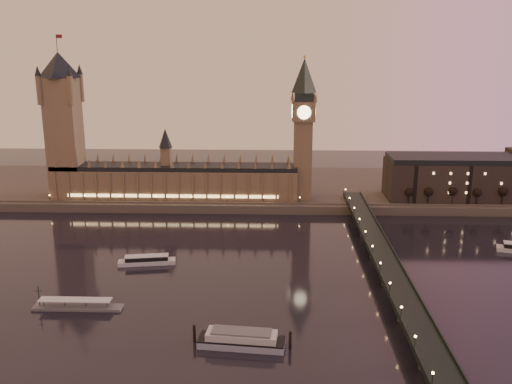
# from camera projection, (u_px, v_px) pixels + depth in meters

# --- Properties ---
(ground) EXTENTS (700.00, 700.00, 0.00)m
(ground) POSITION_uv_depth(u_px,v_px,m) (212.00, 268.00, 308.80)
(ground) COLOR black
(ground) RESTS_ON ground
(far_embankment) EXTENTS (560.00, 130.00, 6.00)m
(far_embankment) POSITION_uv_depth(u_px,v_px,m) (270.00, 188.00, 466.52)
(far_embankment) COLOR #423D35
(far_embankment) RESTS_ON ground
(palace_of_westminster) EXTENTS (180.00, 26.62, 52.00)m
(palace_of_westminster) POSITION_uv_depth(u_px,v_px,m) (175.00, 177.00, 421.44)
(palace_of_westminster) COLOR brown
(palace_of_westminster) RESTS_ON ground
(victoria_tower) EXTENTS (31.68, 31.68, 118.00)m
(victoria_tower) POSITION_uv_depth(u_px,v_px,m) (63.00, 117.00, 412.72)
(victoria_tower) COLOR brown
(victoria_tower) RESTS_ON ground
(big_ben) EXTENTS (17.68, 17.68, 104.00)m
(big_ben) POSITION_uv_depth(u_px,v_px,m) (303.00, 121.00, 407.66)
(big_ben) COLOR brown
(big_ben) RESTS_ON ground
(westminster_bridge) EXTENTS (13.20, 260.00, 15.30)m
(westminster_bridge) POSITION_uv_depth(u_px,v_px,m) (382.00, 261.00, 304.48)
(westminster_bridge) COLOR black
(westminster_bridge) RESTS_ON ground
(city_block) EXTENTS (155.00, 45.00, 34.00)m
(city_block) POSITION_uv_depth(u_px,v_px,m) (491.00, 176.00, 423.45)
(city_block) COLOR black
(city_block) RESTS_ON ground
(bare_tree_0) EXTENTS (5.99, 5.99, 12.18)m
(bare_tree_0) POSITION_uv_depth(u_px,v_px,m) (408.00, 192.00, 406.18)
(bare_tree_0) COLOR black
(bare_tree_0) RESTS_ON ground
(bare_tree_1) EXTENTS (5.99, 5.99, 12.18)m
(bare_tree_1) POSITION_uv_depth(u_px,v_px,m) (431.00, 192.00, 405.66)
(bare_tree_1) COLOR black
(bare_tree_1) RESTS_ON ground
(bare_tree_2) EXTENTS (5.99, 5.99, 12.18)m
(bare_tree_2) POSITION_uv_depth(u_px,v_px,m) (454.00, 192.00, 405.14)
(bare_tree_2) COLOR black
(bare_tree_2) RESTS_ON ground
(bare_tree_3) EXTENTS (5.99, 5.99, 12.18)m
(bare_tree_3) POSITION_uv_depth(u_px,v_px,m) (477.00, 193.00, 404.62)
(bare_tree_3) COLOR black
(bare_tree_3) RESTS_ON ground
(bare_tree_4) EXTENTS (5.99, 5.99, 12.18)m
(bare_tree_4) POSITION_uv_depth(u_px,v_px,m) (501.00, 193.00, 404.10)
(bare_tree_4) COLOR black
(bare_tree_4) RESTS_ON ground
(cruise_boat_a) EXTENTS (31.83, 11.58, 4.98)m
(cruise_boat_a) POSITION_uv_depth(u_px,v_px,m) (147.00, 260.00, 314.03)
(cruise_boat_a) COLOR silver
(cruise_boat_a) RESTS_ON ground
(moored_barge) EXTENTS (40.15, 13.33, 7.40)m
(moored_barge) POSITION_uv_depth(u_px,v_px,m) (242.00, 339.00, 228.83)
(moored_barge) COLOR #939DBB
(moored_barge) RESTS_ON ground
(pontoon_pier) EXTENTS (41.07, 6.85, 10.95)m
(pontoon_pier) POSITION_uv_depth(u_px,v_px,m) (77.00, 306.00, 261.78)
(pontoon_pier) COLOR #595B5E
(pontoon_pier) RESTS_ON ground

